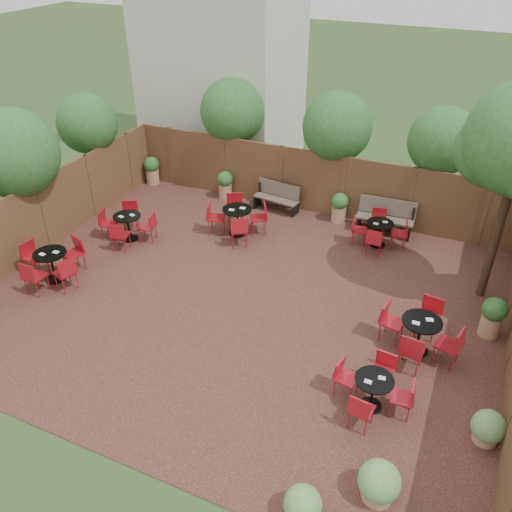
% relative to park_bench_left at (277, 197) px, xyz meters
% --- Properties ---
extents(ground, '(80.00, 80.00, 0.00)m').
position_rel_park_bench_left_xyz_m(ground, '(0.97, -4.62, -0.48)').
color(ground, '#354F23').
rests_on(ground, ground).
extents(courtyard_paving, '(12.00, 10.00, 0.02)m').
position_rel_park_bench_left_xyz_m(courtyard_paving, '(0.97, -4.62, -0.47)').
color(courtyard_paving, '#361A16').
rests_on(courtyard_paving, ground).
extents(fence_back, '(12.00, 0.08, 2.00)m').
position_rel_park_bench_left_xyz_m(fence_back, '(0.97, 0.38, 0.52)').
color(fence_back, brown).
rests_on(fence_back, ground).
extents(fence_left, '(0.08, 10.00, 2.00)m').
position_rel_park_bench_left_xyz_m(fence_left, '(-5.03, -4.62, 0.52)').
color(fence_left, brown).
rests_on(fence_left, ground).
extents(neighbour_building, '(5.00, 4.00, 8.00)m').
position_rel_park_bench_left_xyz_m(neighbour_building, '(-3.53, 3.38, 3.52)').
color(neighbour_building, beige).
rests_on(neighbour_building, ground).
extents(overhang_foliage, '(15.27, 10.17, 2.33)m').
position_rel_park_bench_left_xyz_m(overhang_foliage, '(-0.86, -1.82, 2.14)').
color(overhang_foliage, '#225A1D').
rests_on(overhang_foliage, ground).
extents(park_bench_left, '(1.48, 0.64, 0.89)m').
position_rel_park_bench_left_xyz_m(park_bench_left, '(0.00, 0.00, 0.00)').
color(park_bench_left, brown).
rests_on(park_bench_left, courtyard_paving).
extents(park_bench_right, '(1.66, 0.61, 1.01)m').
position_rel_park_bench_left_xyz_m(park_bench_right, '(3.40, 0.01, 0.06)').
color(park_bench_right, brown).
rests_on(park_bench_right, courtyard_paving).
extents(bistro_tables, '(10.62, 7.34, 0.96)m').
position_rel_park_bench_left_xyz_m(bistro_tables, '(0.77, -3.87, -0.00)').
color(bistro_tables, black).
rests_on(bistro_tables, courtyard_paving).
extents(planters, '(11.73, 4.17, 0.97)m').
position_rel_park_bench_left_xyz_m(planters, '(0.56, -0.90, 0.06)').
color(planters, '#AB7D55').
rests_on(planters, courtyard_paving).
extents(low_shrubs, '(3.08, 3.28, 0.74)m').
position_rel_park_bench_left_xyz_m(low_shrubs, '(5.32, -8.15, -0.13)').
color(low_shrubs, '#AB7D55').
rests_on(low_shrubs, courtyard_paving).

